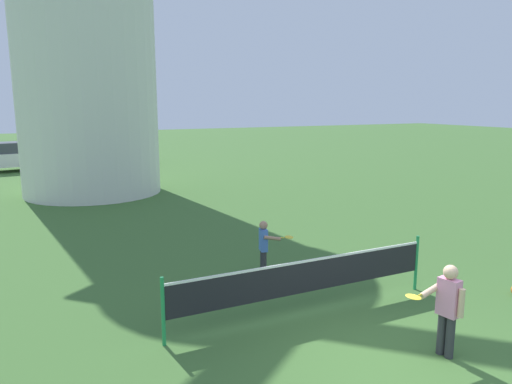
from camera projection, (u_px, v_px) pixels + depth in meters
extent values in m
plane|color=#3D662D|center=(396.00, 361.00, 6.90)|extent=(120.00, 120.00, 0.00)
cylinder|color=silver|center=(84.00, 28.00, 18.58)|extent=(5.37, 5.37, 12.98)
cylinder|color=#238E4C|center=(163.00, 312.00, 7.25)|extent=(0.06, 0.06, 1.10)
cylinder|color=#238E4C|center=(416.00, 263.00, 9.45)|extent=(0.06, 0.06, 1.10)
cube|color=black|center=(306.00, 277.00, 8.32)|extent=(5.05, 0.01, 0.55)
cube|color=white|center=(307.00, 261.00, 8.27)|extent=(5.05, 0.02, 0.04)
cylinder|color=#333338|center=(450.00, 337.00, 6.94)|extent=(0.13, 0.13, 0.63)
cylinder|color=#333338|center=(441.00, 334.00, 7.05)|extent=(0.13, 0.13, 0.63)
cube|color=pink|center=(449.00, 297.00, 6.89)|extent=(0.21, 0.33, 0.56)
sphere|color=#DBB28E|center=(451.00, 272.00, 6.82)|extent=(0.21, 0.21, 0.21)
cylinder|color=#DBB28E|center=(461.00, 303.00, 6.73)|extent=(0.09, 0.09, 0.42)
cylinder|color=#DBB28E|center=(430.00, 291.00, 6.91)|extent=(0.44, 0.15, 0.16)
cylinder|color=yellow|center=(423.00, 293.00, 6.81)|extent=(0.22, 0.06, 0.04)
ellipsoid|color=yellow|center=(413.00, 297.00, 6.69)|extent=(0.21, 0.26, 0.03)
cylinder|color=#333338|center=(263.00, 261.00, 10.39)|extent=(0.11, 0.11, 0.54)
cylinder|color=#333338|center=(264.00, 264.00, 10.26)|extent=(0.11, 0.11, 0.54)
cube|color=#4C7AD1|center=(263.00, 240.00, 10.23)|extent=(0.20, 0.29, 0.48)
sphere|color=tan|center=(263.00, 225.00, 10.17)|extent=(0.18, 0.18, 0.18)
cylinder|color=tan|center=(262.00, 239.00, 10.40)|extent=(0.08, 0.08, 0.36)
cylinder|color=tan|center=(272.00, 238.00, 10.11)|extent=(0.37, 0.16, 0.14)
cylinder|color=yellow|center=(279.00, 238.00, 10.14)|extent=(0.22, 0.08, 0.04)
ellipsoid|color=yellow|center=(289.00, 237.00, 10.18)|extent=(0.23, 0.28, 0.03)
cube|color=silver|center=(4.00, 160.00, 25.67)|extent=(4.03, 2.23, 0.70)
cube|color=#2D333D|center=(3.00, 148.00, 25.55)|extent=(2.34, 1.79, 0.56)
cylinder|color=black|center=(28.00, 163.00, 27.15)|extent=(0.62, 0.26, 0.60)
cylinder|color=black|center=(34.00, 166.00, 25.77)|extent=(0.62, 0.26, 0.60)
cube|color=#1E6638|center=(111.00, 154.00, 28.39)|extent=(4.62, 2.27, 0.70)
cube|color=#2D333D|center=(110.00, 143.00, 28.28)|extent=(2.66, 1.81, 0.56)
cylinder|color=black|center=(131.00, 157.00, 29.97)|extent=(0.62, 0.26, 0.60)
cylinder|color=black|center=(141.00, 160.00, 28.58)|extent=(0.62, 0.26, 0.60)
cylinder|color=black|center=(81.00, 160.00, 28.33)|extent=(0.62, 0.26, 0.60)
cylinder|color=black|center=(89.00, 163.00, 26.94)|extent=(0.62, 0.26, 0.60)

